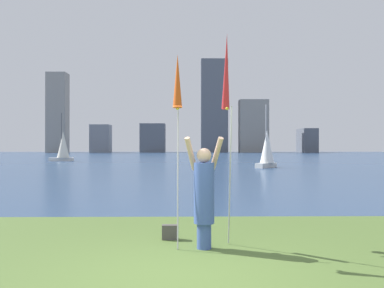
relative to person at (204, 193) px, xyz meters
The scene contains 13 objects.
ground 49.47m from the person, 90.44° to the left, with size 120.00×138.00×0.12m.
person is the anchor object (origin of this frame).
kite_flag_left 1.93m from the person, 152.68° to the right, with size 0.16×0.58×3.40m.
kite_flag_right 2.36m from the person, 55.80° to the left, with size 0.16×1.16×3.97m.
bag 1.26m from the person, 131.74° to the left, with size 0.31×0.15×0.28m.
sailboat_1 44.67m from the person, 109.65° to the left, with size 3.02×1.74×5.78m.
sailboat_4 27.61m from the person, 76.47° to the left, with size 2.09×2.25×5.27m.
skyline_tower_0 109.97m from the person, 108.57° to the left, with size 5.18×4.50×21.49m.
skyline_tower_1 109.91m from the person, 102.59° to the left, with size 5.36×4.93×7.69m.
skyline_tower_2 107.92m from the person, 95.04° to the left, with size 6.79×6.25×7.97m.
skyline_tower_3 108.56m from the person, 85.93° to the left, with size 7.46×4.81×25.92m.
skyline_tower_4 107.63m from the person, 80.11° to the left, with size 7.89×4.30×14.53m.
skyline_tower_5 110.85m from the person, 72.49° to the left, with size 3.99×7.94×6.57m.
Camera 1 is at (0.06, -5.78, 1.82)m, focal length 38.40 mm.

